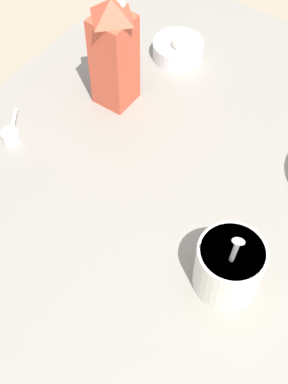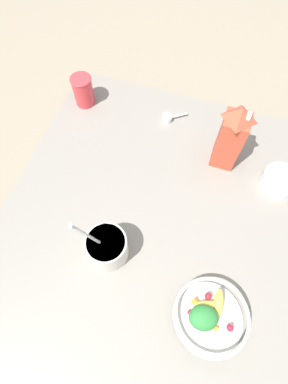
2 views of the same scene
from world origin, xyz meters
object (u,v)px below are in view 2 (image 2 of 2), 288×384
Objects in this scene: milk_carton at (232,137)px; yogurt_tub at (108,247)px; drinking_cup at (84,90)px; garlic_bowl at (281,181)px; fruit_bowl at (211,317)px.

yogurt_tub is at bearing 149.45° from milk_carton.
drinking_cup is (0.10, 0.57, -0.07)m from milk_carton.
milk_carton is at bearing 79.28° from garlic_bowl.
drinking_cup is 0.98× the size of garlic_bowl.
milk_carton is 1.04× the size of yogurt_tub.
fruit_bowl reaches higher than garlic_bowl.
fruit_bowl is at bearing 164.45° from garlic_bowl.
yogurt_tub is 0.63m from drinking_cup.
garlic_bowl is at bearing -48.95° from yogurt_tub.
drinking_cup is at bearing 45.27° from fruit_bowl.
yogurt_tub is (0.09, 0.33, 0.02)m from fruit_bowl.
drinking_cup is (0.54, 0.31, 0.00)m from yogurt_tub.
fruit_bowl is at bearing -105.15° from yogurt_tub.
fruit_bowl is 0.90m from drinking_cup.
milk_carton is at bearing -30.55° from yogurt_tub.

